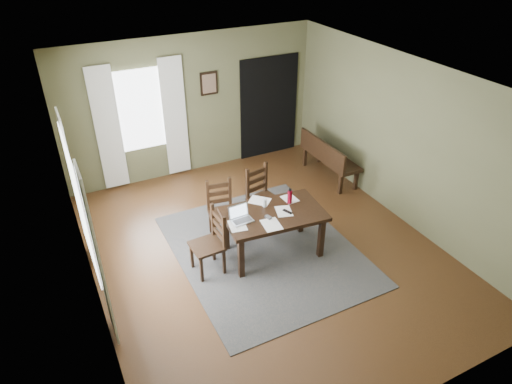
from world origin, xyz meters
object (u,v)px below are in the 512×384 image
bench (327,155)px  dining_table (273,217)px  chair_end (210,243)px  chair_back_right (262,197)px  laptop (240,216)px  water_bottle (290,197)px  chair_back_left (222,211)px

bench → dining_table: bearing=127.6°
chair_end → chair_back_right: (1.22, 0.74, 0.01)m
bench → laptop: bearing=120.7°
dining_table → chair_end: size_ratio=1.56×
laptop → water_bottle: bearing=1.5°
bench → water_bottle: 2.30m
chair_back_left → laptop: size_ratio=3.05×
bench → laptop: size_ratio=4.60×
dining_table → chair_back_left: (-0.51, 0.77, -0.18)m
laptop → dining_table: bearing=-8.9°
dining_table → chair_back_right: bearing=79.7°
laptop → water_bottle: (0.85, 0.06, 0.06)m
dining_table → chair_back_right: chair_back_right is taller
chair_end → water_bottle: size_ratio=4.01×
chair_back_right → water_bottle: size_ratio=4.12×
bench → water_bottle: water_bottle is taller
dining_table → water_bottle: (0.34, 0.11, 0.20)m
dining_table → chair_end: chair_end is taller
bench → chair_back_right: bearing=113.3°
chair_end → dining_table: bearing=83.9°
bench → laptop: 3.01m
chair_back_left → water_bottle: 1.14m
chair_end → chair_back_right: chair_back_right is taller
dining_table → chair_back_right: (0.23, 0.80, -0.15)m
chair_back_right → dining_table: bearing=-118.2°
water_bottle → bench: bearing=40.5°
laptop → chair_end: bearing=178.0°
chair_back_left → bench: (2.57, 0.82, 0.02)m
chair_end → chair_back_left: 0.86m
chair_end → bench: bearing=113.8°
chair_back_right → laptop: chair_back_right is taller
chair_end → chair_back_left: chair_end is taller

